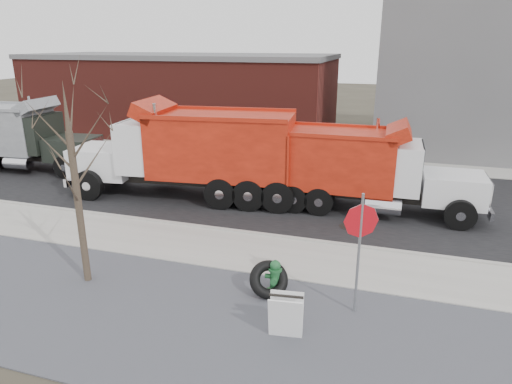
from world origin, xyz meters
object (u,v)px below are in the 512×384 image
(fire_hydrant, at_px, (275,278))
(sandwich_board, at_px, (286,316))
(truck_tire, at_px, (269,280))
(dump_truck_grey, at_px, (14,134))
(stop_sign, at_px, (360,234))
(dump_truck_red_b, at_px, (192,150))
(dump_truck_red_a, at_px, (358,166))

(fire_hydrant, height_order, sandwich_board, sandwich_board)
(truck_tire, height_order, dump_truck_grey, dump_truck_grey)
(truck_tire, xyz_separation_m, stop_sign, (2.12, -0.13, 1.56))
(fire_hydrant, distance_m, truck_tire, 0.17)
(sandwich_board, bearing_deg, dump_truck_grey, 142.37)
(truck_tire, xyz_separation_m, sandwich_board, (0.81, -1.54, 0.10))
(stop_sign, height_order, dump_truck_grey, dump_truck_grey)
(truck_tire, xyz_separation_m, dump_truck_grey, (-15.11, 7.75, 1.34))
(stop_sign, distance_m, sandwich_board, 2.42)
(truck_tire, relative_size, stop_sign, 0.42)
(dump_truck_red_b, bearing_deg, stop_sign, 131.08)
(sandwich_board, bearing_deg, fire_hydrant, 105.03)
(truck_tire, relative_size, dump_truck_red_b, 0.13)
(sandwich_board, distance_m, dump_truck_red_a, 8.50)
(dump_truck_red_a, bearing_deg, stop_sign, -85.06)
(stop_sign, xyz_separation_m, dump_truck_red_a, (-0.70, 6.99, -0.29))
(truck_tire, distance_m, sandwich_board, 1.74)
(fire_hydrant, xyz_separation_m, sandwich_board, (0.68, -1.66, 0.11))
(stop_sign, bearing_deg, fire_hydrant, 170.05)
(sandwich_board, distance_m, dump_truck_red_b, 9.93)
(stop_sign, bearing_deg, dump_truck_red_a, 92.81)
(sandwich_board, relative_size, dump_truck_red_b, 0.11)
(sandwich_board, relative_size, dump_truck_grey, 0.13)
(dump_truck_red_a, relative_size, dump_truck_red_b, 0.88)
(stop_sign, xyz_separation_m, dump_truck_grey, (-17.23, 7.88, -0.22))
(dump_truck_red_a, xyz_separation_m, dump_truck_red_b, (-6.41, -0.47, 0.27))
(truck_tire, height_order, sandwich_board, sandwich_board)
(dump_truck_red_a, xyz_separation_m, dump_truck_grey, (-16.53, 0.89, 0.07))
(fire_hydrant, height_order, dump_truck_red_b, dump_truck_red_b)
(stop_sign, height_order, dump_truck_red_b, dump_truck_red_b)
(fire_hydrant, relative_size, dump_truck_red_a, 0.11)
(sandwich_board, bearing_deg, stop_sign, 39.84)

